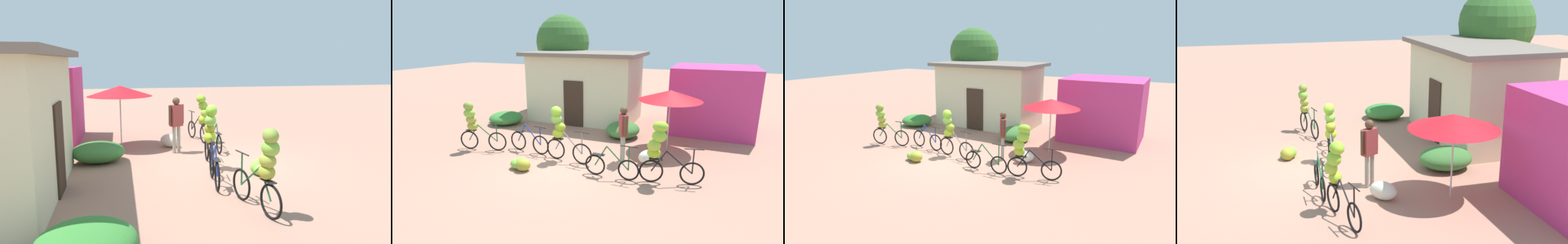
# 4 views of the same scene
# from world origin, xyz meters

# --- Properties ---
(ground_plane) EXTENTS (60.00, 60.00, 0.00)m
(ground_plane) POSITION_xyz_m (0.00, 0.00, 0.00)
(ground_plane) COLOR #A67662
(building_low) EXTENTS (5.25, 3.27, 3.14)m
(building_low) POSITION_xyz_m (-1.50, 5.53, 1.59)
(building_low) COLOR beige
(building_low) RESTS_ON ground
(tree_behind_building) EXTENTS (2.79, 2.79, 4.94)m
(tree_behind_building) POSITION_xyz_m (-3.52, 7.34, 3.52)
(tree_behind_building) COLOR brown
(tree_behind_building) RESTS_ON ground
(hedge_bush_front_left) EXTENTS (1.46, 1.50, 0.54)m
(hedge_bush_front_left) POSITION_xyz_m (-4.50, 3.36, 0.27)
(hedge_bush_front_left) COLOR #368033
(hedge_bush_front_left) RESTS_ON ground
(hedge_bush_front_right) EXTENTS (1.29, 1.50, 0.60)m
(hedge_bush_front_right) POSITION_xyz_m (0.92, 3.48, 0.30)
(hedge_bush_front_right) COLOR #387233
(hedge_bush_front_right) RESTS_ON ground
(market_umbrella) EXTENTS (2.15, 2.15, 2.08)m
(market_umbrella) POSITION_xyz_m (2.72, 2.81, 1.90)
(market_umbrella) COLOR beige
(market_umbrella) RESTS_ON ground
(bicycle_leftmost) EXTENTS (1.68, 0.52, 1.69)m
(bicycle_leftmost) POSITION_xyz_m (-3.47, 0.21, 0.97)
(bicycle_leftmost) COLOR black
(bicycle_leftmost) RESTS_ON ground
(bicycle_near_pile) EXTENTS (1.61, 0.26, 0.97)m
(bicycle_near_pile) POSITION_xyz_m (-1.60, 0.69, 0.36)
(bicycle_near_pile) COLOR black
(bicycle_near_pile) RESTS_ON ground
(bicycle_center_loaded) EXTENTS (1.63, 0.43, 1.75)m
(bicycle_center_loaded) POSITION_xyz_m (-0.28, 0.47, 1.00)
(bicycle_center_loaded) COLOR black
(bicycle_center_loaded) RESTS_ON ground
(bicycle_by_shop) EXTENTS (1.58, 0.14, 1.00)m
(bicycle_by_shop) POSITION_xyz_m (1.60, -0.18, 0.34)
(bicycle_by_shop) COLOR black
(bicycle_by_shop) RESTS_ON ground
(bicycle_rightmost) EXTENTS (1.68, 0.56, 1.71)m
(bicycle_rightmost) POSITION_xyz_m (2.89, -0.00, 1.01)
(bicycle_rightmost) COLOR black
(bicycle_rightmost) RESTS_ON ground
(banana_pile_on_ground) EXTENTS (0.78, 0.65, 0.36)m
(banana_pile_on_ground) POSITION_xyz_m (-1.07, -0.64, 0.17)
(banana_pile_on_ground) COLOR #7DB840
(banana_pile_on_ground) RESTS_ON ground
(produce_sack) EXTENTS (0.81, 0.80, 0.44)m
(produce_sack) POSITION_xyz_m (2.38, 1.22, 0.22)
(produce_sack) COLOR silver
(produce_sack) RESTS_ON ground
(person_vendor) EXTENTS (0.37, 0.52, 1.76)m
(person_vendor) POSITION_xyz_m (1.56, 1.10, 1.09)
(person_vendor) COLOR gray
(person_vendor) RESTS_ON ground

